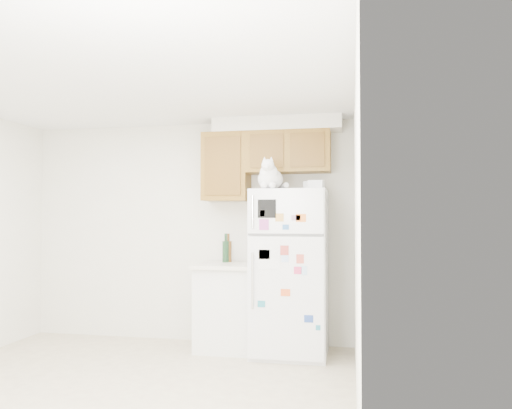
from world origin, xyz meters
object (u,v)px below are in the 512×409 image
(base_counter, at_px, (227,306))
(bottle_green, at_px, (226,248))
(cat, at_px, (270,177))
(refrigerator, at_px, (290,272))
(storage_box_back, at_px, (313,186))
(storage_box_front, at_px, (316,185))
(bottle_amber, at_px, (228,248))

(base_counter, distance_m, bottle_green, 0.63)
(base_counter, relative_size, cat, 2.03)
(refrigerator, bearing_deg, storage_box_back, 36.85)
(storage_box_back, height_order, storage_box_front, storage_box_back)
(refrigerator, distance_m, cat, 1.01)
(base_counter, relative_size, bottle_amber, 2.91)
(storage_box_back, height_order, bottle_green, storage_box_back)
(refrigerator, relative_size, cat, 3.74)
(refrigerator, height_order, cat, cat)
(refrigerator, bearing_deg, bottle_green, 164.89)
(refrigerator, xyz_separation_m, bottle_green, (-0.74, 0.20, 0.23))
(bottle_amber, bearing_deg, refrigerator, -17.73)
(storage_box_back, xyz_separation_m, bottle_amber, (-0.95, 0.06, -0.67))
(base_counter, height_order, bottle_green, bottle_green)
(storage_box_front, bearing_deg, base_counter, -179.76)
(storage_box_front, distance_m, bottle_green, 1.26)
(base_counter, bearing_deg, bottle_green, 112.10)
(storage_box_front, relative_size, bottle_amber, 0.47)
(cat, bearing_deg, refrigerator, 49.93)
(base_counter, distance_m, bottle_amber, 0.64)
(bottle_amber, bearing_deg, cat, -38.98)
(refrigerator, distance_m, storage_box_back, 0.94)
(refrigerator, xyz_separation_m, base_counter, (-0.69, 0.07, -0.39))
(bottle_green, xyz_separation_m, bottle_amber, (0.02, 0.03, -0.00))
(storage_box_front, bearing_deg, refrigerator, 170.86)
(refrigerator, relative_size, bottle_green, 5.35)
(bottle_green, height_order, bottle_amber, bottle_green)
(base_counter, xyz_separation_m, bottle_green, (-0.05, 0.13, 0.62))
(cat, height_order, storage_box_back, cat)
(refrigerator, distance_m, storage_box_front, 0.94)
(base_counter, height_order, storage_box_front, storage_box_front)
(cat, bearing_deg, bottle_green, 144.11)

